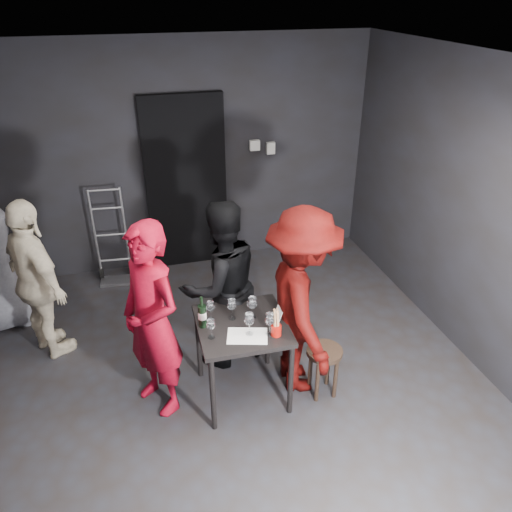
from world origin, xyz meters
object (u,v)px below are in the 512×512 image
object	(u,v)px
hand_truck	(115,263)
wine_bottle	(202,315)
server_red	(151,311)
man_maroon	(302,293)
stool	(324,360)
woman_black	(221,280)
bystander_cream	(36,278)
breadstick_cup	(276,323)
tasting_table	(242,333)

from	to	relation	value
hand_truck	wine_bottle	distance (m)	2.42
server_red	wine_bottle	xyz separation A→B (m)	(0.39, -0.04, -0.09)
server_red	man_maroon	size ratio (longest dim) A/B	1.00
stool	woman_black	bearing A→B (deg)	135.56
bystander_cream	breadstick_cup	size ratio (longest dim) A/B	6.52
tasting_table	woman_black	size ratio (longest dim) A/B	0.44
stool	bystander_cream	bearing A→B (deg)	151.84
woman_black	breadstick_cup	xyz separation A→B (m)	(0.28, -0.74, 0.01)
woman_black	bystander_cream	xyz separation A→B (m)	(-1.59, 0.53, -0.03)
tasting_table	stool	xyz separation A→B (m)	(0.67, -0.18, -0.29)
server_red	woman_black	distance (m)	0.78
hand_truck	wine_bottle	world-z (taller)	hand_truck
hand_truck	tasting_table	world-z (taller)	hand_truck
tasting_table	man_maroon	world-z (taller)	man_maroon
server_red	wine_bottle	distance (m)	0.40
bystander_cream	wine_bottle	distance (m)	1.67
stool	server_red	size ratio (longest dim) A/B	0.25
stool	breadstick_cup	bearing A→B (deg)	-175.26
server_red	stool	bearing A→B (deg)	46.79
man_maroon	server_red	bearing A→B (deg)	90.30
bystander_cream	tasting_table	bearing A→B (deg)	-155.27
woman_black	hand_truck	bearing A→B (deg)	-78.12
woman_black	server_red	bearing A→B (deg)	17.45
woman_black	man_maroon	world-z (taller)	man_maroon
woman_black	stool	bearing A→B (deg)	118.95
tasting_table	stool	size ratio (longest dim) A/B	1.60
bystander_cream	man_maroon	bearing A→B (deg)	-148.25
tasting_table	man_maroon	xyz separation A→B (m)	(0.51, 0.02, 0.30)
man_maroon	breadstick_cup	size ratio (longest dim) A/B	7.43
man_maroon	hand_truck	bearing A→B (deg)	37.83
stool	server_red	xyz separation A→B (m)	(-1.37, 0.27, 0.58)
stool	bystander_cream	xyz separation A→B (m)	(-2.31, 1.24, 0.47)
stool	wine_bottle	world-z (taller)	wine_bottle
server_red	bystander_cream	bearing A→B (deg)	-167.64
woman_black	bystander_cream	size ratio (longest dim) A/B	1.03
bystander_cream	stool	bearing A→B (deg)	-150.62
breadstick_cup	stool	bearing A→B (deg)	4.74
wine_bottle	hand_truck	bearing A→B (deg)	107.29
woman_black	wine_bottle	size ratio (longest dim) A/B	6.19
server_red	hand_truck	bearing A→B (deg)	155.91
tasting_table	woman_black	world-z (taller)	woman_black
stool	bystander_cream	distance (m)	2.66
woman_black	wine_bottle	world-z (taller)	woman_black
server_red	bystander_cream	world-z (taller)	server_red
hand_truck	tasting_table	distance (m)	2.53
tasting_table	bystander_cream	xyz separation A→B (m)	(-1.64, 1.06, 0.18)
bystander_cream	wine_bottle	world-z (taller)	bystander_cream
tasting_table	stool	bearing A→B (deg)	-14.87
man_maroon	breadstick_cup	world-z (taller)	man_maroon
wine_bottle	bystander_cream	bearing A→B (deg)	142.91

